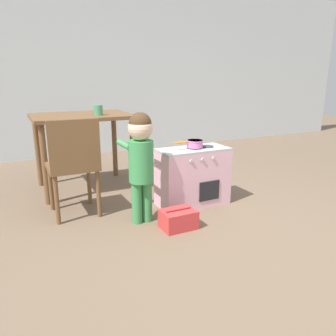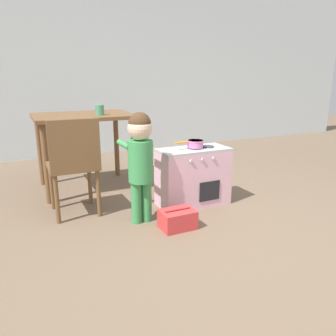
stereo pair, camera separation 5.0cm
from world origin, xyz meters
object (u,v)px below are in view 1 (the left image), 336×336
at_px(toy_basket, 178,219).
at_px(dining_table, 82,127).
at_px(play_kitchen, 193,177).
at_px(child_figure, 141,153).
at_px(toy_pot, 195,143).
at_px(dining_chair_near, 73,164).
at_px(cup_on_table, 98,110).

relative_size(toy_basket, dining_table, 0.27).
bearing_deg(play_kitchen, child_figure, -164.74).
bearing_deg(child_figure, dining_table, 101.29).
bearing_deg(dining_table, toy_pot, -48.72).
bearing_deg(play_kitchen, dining_chair_near, 168.90).
bearing_deg(toy_basket, cup_on_table, 104.12).
relative_size(dining_table, dining_chair_near, 1.16).
bearing_deg(dining_table, child_figure, -78.71).
relative_size(toy_pot, cup_on_table, 2.76).
xyz_separation_m(child_figure, cup_on_table, (-0.08, 0.90, 0.26)).
bearing_deg(play_kitchen, cup_on_table, 130.79).
xyz_separation_m(toy_pot, toy_basket, (-0.37, -0.39, -0.50)).
xyz_separation_m(play_kitchen, cup_on_table, (-0.64, 0.75, 0.56)).
bearing_deg(toy_basket, play_kitchen, 47.53).
xyz_separation_m(toy_basket, dining_table, (-0.42, 1.29, 0.58)).
bearing_deg(toy_pot, dining_table, 131.28).
height_order(toy_basket, dining_table, dining_table).
distance_m(play_kitchen, toy_basket, 0.56).
bearing_deg(dining_chair_near, toy_basket, -41.85).
bearing_deg(dining_table, dining_chair_near, -108.93).
bearing_deg(dining_table, play_kitchen, -49.17).
distance_m(child_figure, toy_basket, 0.59).
relative_size(play_kitchen, cup_on_table, 6.45).
xyz_separation_m(toy_pot, cup_on_table, (-0.66, 0.74, 0.26)).
xyz_separation_m(toy_basket, cup_on_table, (-0.29, 1.14, 0.75)).
bearing_deg(play_kitchen, dining_table, 130.83).
distance_m(toy_pot, child_figure, 0.60).
height_order(dining_chair_near, cup_on_table, cup_on_table).
bearing_deg(play_kitchen, toy_pot, 2.31).
height_order(toy_pot, child_figure, child_figure).
bearing_deg(toy_pot, play_kitchen, -177.69).
bearing_deg(cup_on_table, toy_basket, -75.88).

